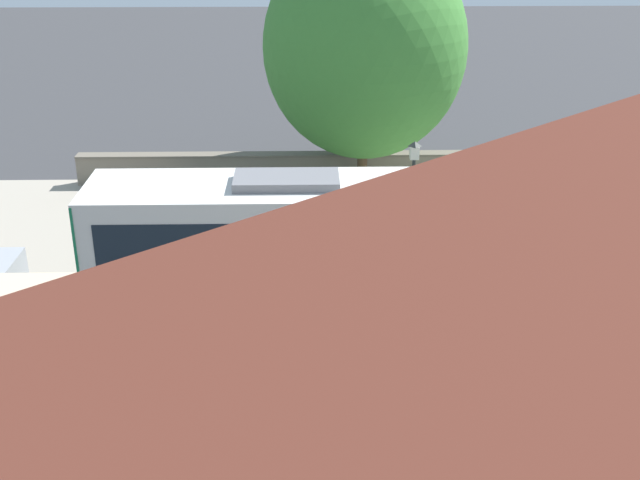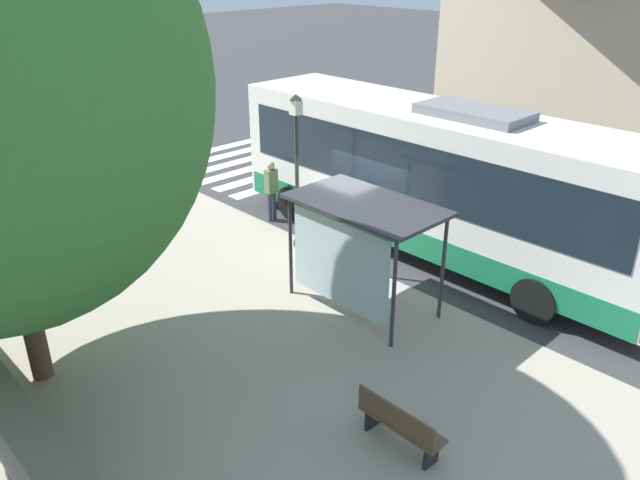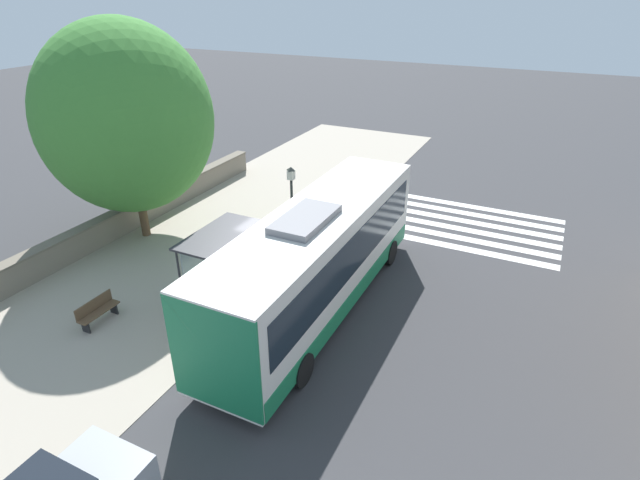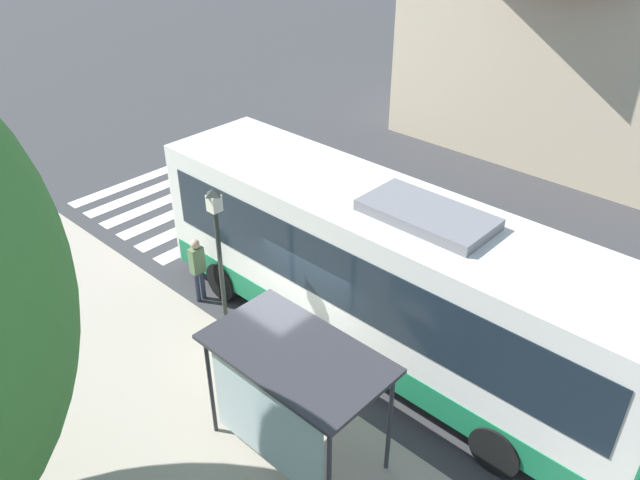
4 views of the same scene
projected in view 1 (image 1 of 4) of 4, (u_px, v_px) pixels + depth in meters
ground_plane at (359, 282)px, 22.64m from camera, size 120.00×120.00×0.00m
sidewalk_plaza at (350, 222)px, 26.76m from camera, size 9.00×44.00×0.02m
stone_wall at (344, 167)px, 30.25m from camera, size 0.60×20.00×1.16m
bus at (322, 247)px, 20.00m from camera, size 2.77×11.52×3.86m
bus_shelter at (296, 196)px, 23.20m from camera, size 1.86×3.25×2.42m
pedestrian at (479, 251)px, 22.04m from camera, size 0.34×0.23×1.76m
bench at (195, 214)px, 26.18m from camera, size 0.40×1.47×0.88m
street_lamp_near at (412, 198)px, 22.07m from camera, size 0.28×0.28×4.00m
shade_tree at (365, 47)px, 27.40m from camera, size 6.99×6.99×9.11m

